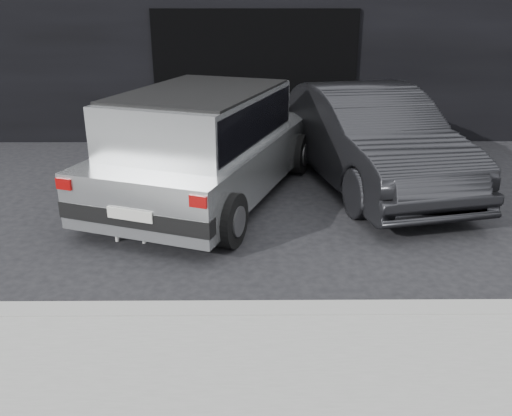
{
  "coord_description": "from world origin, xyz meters",
  "views": [
    {
      "loc": [
        0.93,
        -6.95,
        2.82
      ],
      "look_at": [
        0.97,
        -1.33,
        0.61
      ],
      "focal_mm": 38.0,
      "sensor_mm": 36.0,
      "label": 1
    }
  ],
  "objects_px": {
    "silver_hatchback": "(205,140)",
    "cat_siamese": "(206,225)",
    "cat_white": "(135,225)",
    "second_car": "(369,137)"
  },
  "relations": [
    {
      "from": "cat_siamese",
      "to": "cat_white",
      "type": "distance_m",
      "value": 0.87
    },
    {
      "from": "cat_siamese",
      "to": "cat_white",
      "type": "height_order",
      "value": "cat_white"
    },
    {
      "from": "silver_hatchback",
      "to": "cat_white",
      "type": "height_order",
      "value": "silver_hatchback"
    },
    {
      "from": "silver_hatchback",
      "to": "second_car",
      "type": "xyz_separation_m",
      "value": [
        2.5,
        0.64,
        -0.12
      ]
    },
    {
      "from": "silver_hatchback",
      "to": "cat_white",
      "type": "distance_m",
      "value": 1.83
    },
    {
      "from": "second_car",
      "to": "cat_white",
      "type": "xyz_separation_m",
      "value": [
        -3.27,
        -2.15,
        -0.56
      ]
    },
    {
      "from": "silver_hatchback",
      "to": "cat_white",
      "type": "xyz_separation_m",
      "value": [
        -0.77,
        -1.51,
        -0.69
      ]
    },
    {
      "from": "cat_white",
      "to": "silver_hatchback",
      "type": "bearing_deg",
      "value": 161.93
    },
    {
      "from": "silver_hatchback",
      "to": "cat_siamese",
      "type": "bearing_deg",
      "value": -66.15
    },
    {
      "from": "second_car",
      "to": "cat_siamese",
      "type": "distance_m",
      "value": 3.2
    }
  ]
}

